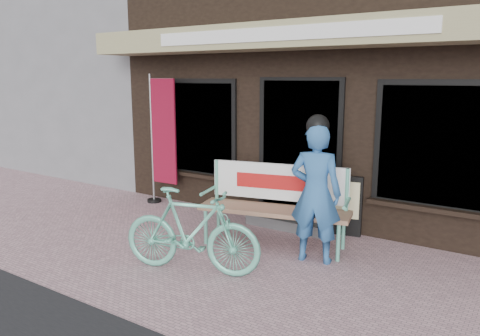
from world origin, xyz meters
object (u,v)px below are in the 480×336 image
Objects in this scene: bench at (276,198)px; person at (316,191)px; menu_stand at (347,205)px; bicycle at (191,231)px; nobori_red at (162,138)px.

person reaches higher than bench.
menu_stand is at bearing 78.42° from person.
menu_stand is at bearing 39.40° from bench.
bench is at bearing -31.24° from bicycle.
bench is at bearing 146.91° from person.
nobori_red reaches higher than menu_stand.
person is 3.45m from nobori_red.
person is 0.79× the size of nobori_red.
person is (0.67, -0.25, 0.25)m from bench.
bicycle reaches higher than menu_stand.
bench is 1.09m from menu_stand.
person is 1.54m from bicycle.
bicycle is 1.91× the size of menu_stand.
nobori_red is (-2.28, 2.01, 0.67)m from bicycle.
nobori_red is at bearing 32.21° from bicycle.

